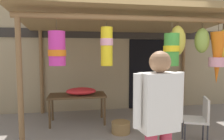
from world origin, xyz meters
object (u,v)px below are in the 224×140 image
(flower_heap_on_table, at_px, (82,91))
(display_table, at_px, (77,98))
(wicker_basket_by_table, at_px, (121,127))
(customer_foreground, at_px, (159,116))
(folding_chair, at_px, (199,117))

(flower_heap_on_table, bearing_deg, display_table, 169.93)
(wicker_basket_by_table, bearing_deg, flower_heap_on_table, 135.61)
(flower_heap_on_table, height_order, customer_foreground, customer_foreground)
(folding_chair, relative_size, customer_foreground, 0.51)
(customer_foreground, bearing_deg, flower_heap_on_table, 105.03)
(display_table, height_order, flower_heap_on_table, flower_heap_on_table)
(display_table, distance_m, wicker_basket_by_table, 1.24)
(folding_chair, bearing_deg, wicker_basket_by_table, 149.15)
(flower_heap_on_table, height_order, folding_chair, folding_chair)
(flower_heap_on_table, height_order, wicker_basket_by_table, flower_heap_on_table)
(flower_heap_on_table, relative_size, wicker_basket_by_table, 1.80)
(flower_heap_on_table, relative_size, customer_foreground, 0.41)
(display_table, relative_size, wicker_basket_by_table, 3.40)
(wicker_basket_by_table, xyz_separation_m, customer_foreground, (-0.03, -1.98, 0.86))
(customer_foreground, bearing_deg, wicker_basket_by_table, 89.26)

